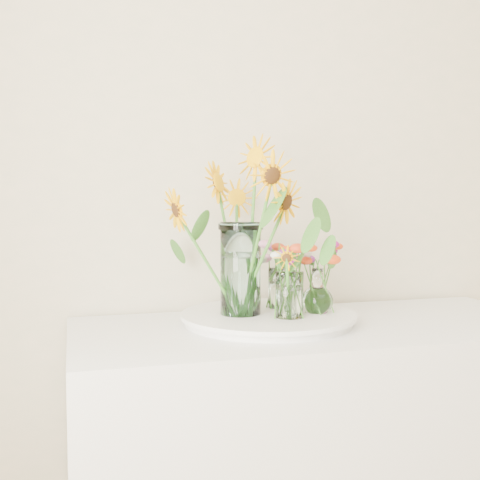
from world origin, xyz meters
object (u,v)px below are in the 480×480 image
at_px(counter, 320,477).
at_px(small_vase_c, 280,289).
at_px(small_vase_b, 317,291).
at_px(small_vase_a, 289,296).
at_px(tray, 268,319).
at_px(mason_jar, 241,269).

relative_size(counter, small_vase_c, 11.19).
xyz_separation_m(counter, small_vase_b, (-0.01, 0.02, 0.54)).
distance_m(counter, small_vase_b, 0.54).
bearing_deg(small_vase_c, small_vase_a, -100.04).
relative_size(tray, small_vase_a, 3.61).
bearing_deg(small_vase_b, small_vase_a, -156.02).
bearing_deg(counter, tray, 160.56).
distance_m(counter, small_vase_a, 0.55).
xyz_separation_m(counter, tray, (-0.14, 0.05, 0.46)).
bearing_deg(small_vase_a, small_vase_c, 79.96).
distance_m(tray, mason_jar, 0.17).
bearing_deg(small_vase_a, small_vase_b, 23.98).
bearing_deg(counter, small_vase_b, 104.64).
distance_m(counter, tray, 0.49).
bearing_deg(small_vase_b, mason_jar, 170.11).
bearing_deg(tray, small_vase_b, -12.69).
bearing_deg(tray, small_vase_c, 50.22).
relative_size(counter, small_vase_b, 10.54).
height_order(tray, small_vase_c, small_vase_c).
relative_size(mason_jar, small_vase_c, 2.14).
bearing_deg(counter, small_vase_a, -166.31).
relative_size(tray, small_vase_b, 3.60).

